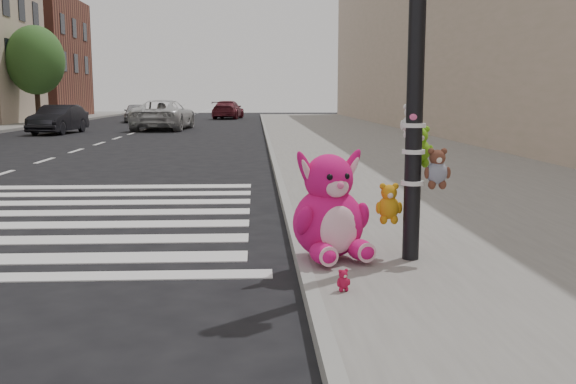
{
  "coord_description": "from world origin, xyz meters",
  "views": [
    {
      "loc": [
        1.1,
        -4.23,
        1.72
      ],
      "look_at": [
        1.42,
        2.19,
        0.75
      ],
      "focal_mm": 40.0,
      "sensor_mm": 36.0,
      "label": 1
    }
  ],
  "objects_px": {
    "car_dark_far": "(58,119)",
    "signal_pole": "(416,90)",
    "pink_bunny": "(330,214)",
    "red_teddy": "(343,280)",
    "car_white_near": "(164,115)"
  },
  "relations": [
    {
      "from": "car_dark_far",
      "to": "signal_pole",
      "type": "bearing_deg",
      "value": -59.83
    },
    {
      "from": "pink_bunny",
      "to": "red_teddy",
      "type": "xyz_separation_m",
      "value": [
        -0.01,
        -1.06,
        -0.35
      ]
    },
    {
      "from": "red_teddy",
      "to": "car_white_near",
      "type": "xyz_separation_m",
      "value": [
        -5.3,
        27.58,
        0.51
      ]
    },
    {
      "from": "signal_pole",
      "to": "red_teddy",
      "type": "bearing_deg",
      "value": -128.09
    },
    {
      "from": "signal_pole",
      "to": "car_white_near",
      "type": "relative_size",
      "value": 0.75
    },
    {
      "from": "signal_pole",
      "to": "car_white_near",
      "type": "xyz_separation_m",
      "value": [
        -6.11,
        26.54,
        -1.03
      ]
    },
    {
      "from": "car_white_near",
      "to": "car_dark_far",
      "type": "bearing_deg",
      "value": 39.99
    },
    {
      "from": "car_dark_far",
      "to": "car_white_near",
      "type": "relative_size",
      "value": 0.74
    },
    {
      "from": "pink_bunny",
      "to": "car_white_near",
      "type": "height_order",
      "value": "car_white_near"
    },
    {
      "from": "signal_pole",
      "to": "car_dark_far",
      "type": "relative_size",
      "value": 1.02
    },
    {
      "from": "pink_bunny",
      "to": "car_dark_far",
      "type": "bearing_deg",
      "value": 93.46
    },
    {
      "from": "car_white_near",
      "to": "signal_pole",
      "type": "bearing_deg",
      "value": 106.47
    },
    {
      "from": "signal_pole",
      "to": "red_teddy",
      "type": "distance_m",
      "value": 2.02
    },
    {
      "from": "signal_pole",
      "to": "pink_bunny",
      "type": "bearing_deg",
      "value": 177.72
    },
    {
      "from": "car_dark_far",
      "to": "pink_bunny",
      "type": "bearing_deg",
      "value": -61.46
    }
  ]
}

